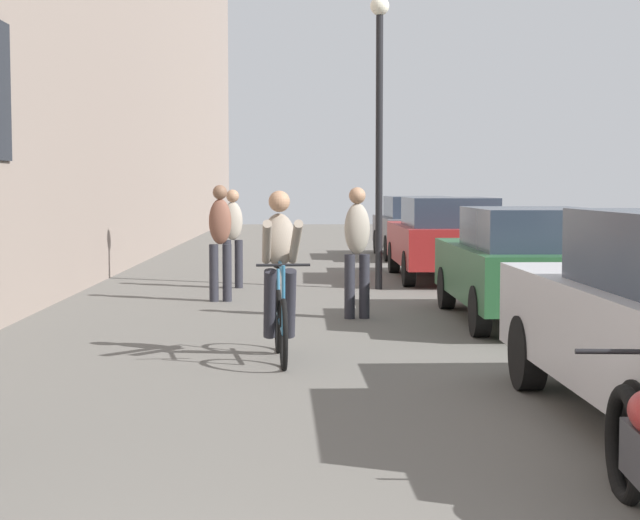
{
  "coord_description": "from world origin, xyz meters",
  "views": [
    {
      "loc": [
        0.54,
        -2.53,
        1.77
      ],
      "look_at": [
        0.72,
        10.47,
        0.83
      ],
      "focal_mm": 58.22,
      "sensor_mm": 36.0,
      "label": 1
    }
  ],
  "objects_px": {
    "pedestrian_near": "(357,245)",
    "parked_car_fourth": "(416,226)",
    "pedestrian_far": "(233,233)",
    "parked_car_third": "(445,237)",
    "street_lamp": "(379,105)",
    "cyclist_on_bicycle": "(280,279)",
    "pedestrian_mid": "(220,236)",
    "parked_car_second": "(524,263)"
  },
  "relations": [
    {
      "from": "parked_car_third",
      "to": "parked_car_fourth",
      "type": "bearing_deg",
      "value": 89.19
    },
    {
      "from": "pedestrian_near",
      "to": "street_lamp",
      "type": "xyz_separation_m",
      "value": [
        0.56,
        3.85,
        2.13
      ]
    },
    {
      "from": "pedestrian_far",
      "to": "parked_car_second",
      "type": "xyz_separation_m",
      "value": [
        4.06,
        -4.51,
        -0.18
      ]
    },
    {
      "from": "street_lamp",
      "to": "pedestrian_mid",
      "type": "bearing_deg",
      "value": -144.49
    },
    {
      "from": "pedestrian_near",
      "to": "parked_car_third",
      "type": "height_order",
      "value": "pedestrian_near"
    },
    {
      "from": "pedestrian_mid",
      "to": "parked_car_fourth",
      "type": "bearing_deg",
      "value": 67.28
    },
    {
      "from": "cyclist_on_bicycle",
      "to": "pedestrian_near",
      "type": "xyz_separation_m",
      "value": [
        0.94,
        3.12,
        0.17
      ]
    },
    {
      "from": "pedestrian_mid",
      "to": "parked_car_fourth",
      "type": "relative_size",
      "value": 0.42
    },
    {
      "from": "street_lamp",
      "to": "parked_car_fourth",
      "type": "xyz_separation_m",
      "value": [
        1.45,
        7.7,
        -2.33
      ]
    },
    {
      "from": "street_lamp",
      "to": "parked_car_fourth",
      "type": "relative_size",
      "value": 1.16
    },
    {
      "from": "pedestrian_mid",
      "to": "pedestrian_far",
      "type": "height_order",
      "value": "pedestrian_mid"
    },
    {
      "from": "pedestrian_mid",
      "to": "parked_car_second",
      "type": "distance_m",
      "value": 4.79
    },
    {
      "from": "street_lamp",
      "to": "parked_car_second",
      "type": "height_order",
      "value": "street_lamp"
    },
    {
      "from": "cyclist_on_bicycle",
      "to": "parked_car_fourth",
      "type": "xyz_separation_m",
      "value": [
        2.95,
        14.68,
        -0.04
      ]
    },
    {
      "from": "pedestrian_near",
      "to": "pedestrian_mid",
      "type": "height_order",
      "value": "pedestrian_mid"
    },
    {
      "from": "pedestrian_near",
      "to": "parked_car_fourth",
      "type": "xyz_separation_m",
      "value": [
        2.01,
        11.56,
        -0.21
      ]
    },
    {
      "from": "cyclist_on_bicycle",
      "to": "pedestrian_far",
      "type": "bearing_deg",
      "value": 97.8
    },
    {
      "from": "pedestrian_mid",
      "to": "parked_car_second",
      "type": "height_order",
      "value": "pedestrian_mid"
    },
    {
      "from": "cyclist_on_bicycle",
      "to": "street_lamp",
      "type": "distance_m",
      "value": 7.49
    },
    {
      "from": "pedestrian_near",
      "to": "parked_car_third",
      "type": "relative_size",
      "value": 0.4
    },
    {
      "from": "pedestrian_near",
      "to": "parked_car_third",
      "type": "bearing_deg",
      "value": 71.11
    },
    {
      "from": "cyclist_on_bicycle",
      "to": "parked_car_second",
      "type": "xyz_separation_m",
      "value": [
        3.07,
        2.7,
        -0.04
      ]
    },
    {
      "from": "parked_car_third",
      "to": "pedestrian_near",
      "type": "bearing_deg",
      "value": -108.89
    },
    {
      "from": "pedestrian_mid",
      "to": "parked_car_third",
      "type": "height_order",
      "value": "pedestrian_mid"
    },
    {
      "from": "pedestrian_near",
      "to": "parked_car_third",
      "type": "distance_m",
      "value": 5.94
    },
    {
      "from": "pedestrian_far",
      "to": "parked_car_third",
      "type": "xyz_separation_m",
      "value": [
        3.85,
        1.53,
        -0.15
      ]
    },
    {
      "from": "pedestrian_far",
      "to": "parked_car_second",
      "type": "bearing_deg",
      "value": -48.04
    },
    {
      "from": "pedestrian_near",
      "to": "street_lamp",
      "type": "relative_size",
      "value": 0.35
    },
    {
      "from": "street_lamp",
      "to": "cyclist_on_bicycle",
      "type": "bearing_deg",
      "value": -102.12
    },
    {
      "from": "parked_car_second",
      "to": "pedestrian_near",
      "type": "bearing_deg",
      "value": 168.79
    },
    {
      "from": "parked_car_fourth",
      "to": "parked_car_third",
      "type": "bearing_deg",
      "value": -90.81
    },
    {
      "from": "pedestrian_near",
      "to": "parked_car_second",
      "type": "height_order",
      "value": "pedestrian_near"
    },
    {
      "from": "parked_car_fourth",
      "to": "pedestrian_far",
      "type": "bearing_deg",
      "value": -117.79
    },
    {
      "from": "parked_car_second",
      "to": "pedestrian_far",
      "type": "bearing_deg",
      "value": 131.96
    },
    {
      "from": "cyclist_on_bicycle",
      "to": "street_lamp",
      "type": "xyz_separation_m",
      "value": [
        1.5,
        6.97,
        2.3
      ]
    },
    {
      "from": "street_lamp",
      "to": "parked_car_second",
      "type": "distance_m",
      "value": 5.12
    },
    {
      "from": "parked_car_second",
      "to": "cyclist_on_bicycle",
      "type": "bearing_deg",
      "value": -138.68
    },
    {
      "from": "cyclist_on_bicycle",
      "to": "pedestrian_mid",
      "type": "bearing_deg",
      "value": 101.31
    },
    {
      "from": "pedestrian_far",
      "to": "street_lamp",
      "type": "distance_m",
      "value": 3.3
    },
    {
      "from": "pedestrian_near",
      "to": "pedestrian_far",
      "type": "xyz_separation_m",
      "value": [
        -1.93,
        4.09,
        -0.03
      ]
    },
    {
      "from": "pedestrian_near",
      "to": "parked_car_fourth",
      "type": "distance_m",
      "value": 11.73
    },
    {
      "from": "pedestrian_far",
      "to": "parked_car_fourth",
      "type": "relative_size",
      "value": 0.4
    }
  ]
}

